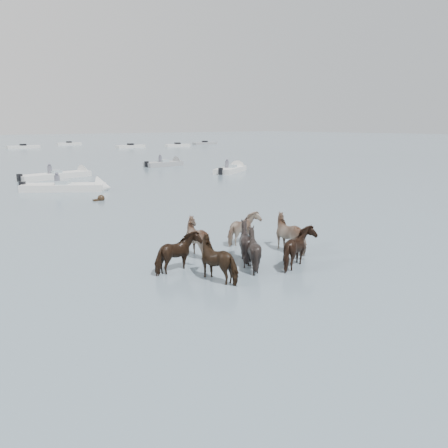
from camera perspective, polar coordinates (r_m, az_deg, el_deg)
ground at (r=12.72m, az=-2.71°, el=-7.95°), size 400.00×400.00×0.00m
pony_herd at (r=14.73m, az=2.58°, el=-2.65°), size 6.28×4.65×1.45m
swimming_pony at (r=27.57m, az=-15.85°, el=3.18°), size 0.72×0.44×0.44m
motorboat_b at (r=32.20m, az=-18.83°, el=4.55°), size 5.83×4.74×1.92m
motorboat_c at (r=40.36m, az=-20.15°, el=6.01°), size 6.72×2.78×1.92m
motorboat_d at (r=42.91m, az=1.19°, el=7.16°), size 5.29×3.89×1.92m
motorboat_e at (r=49.39m, az=-7.19°, el=7.82°), size 4.94×1.77×1.92m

